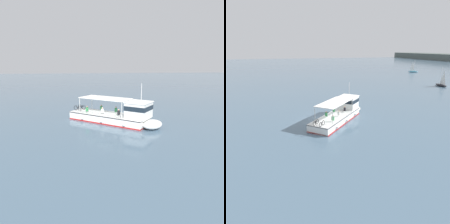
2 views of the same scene
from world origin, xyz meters
TOP-DOWN VIEW (x-y plane):
  - ground_plane at (0.00, 0.00)m, footprint 400.00×400.00m
  - ferry_main at (1.14, 2.63)m, footprint 11.43×10.90m
  - sailboat_far_right at (-52.75, 53.81)m, footprint 2.04×4.95m
  - sailboat_outer_anchorage at (-18.70, 39.28)m, footprint 4.92×1.90m

SIDE VIEW (x-z plane):
  - ground_plane at x=0.00m, z-range 0.00..0.00m
  - sailboat_far_right at x=-52.75m, z-range -2.16..3.24m
  - sailboat_outer_anchorage at x=-18.70m, z-range -2.16..3.24m
  - ferry_main at x=1.14m, z-range -1.64..3.68m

